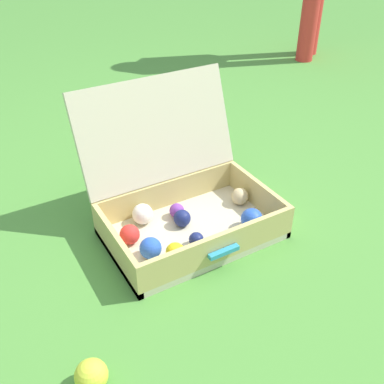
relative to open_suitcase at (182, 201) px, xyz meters
name	(u,v)px	position (x,y,z in m)	size (l,w,h in m)	color
ground_plane	(223,235)	(0.10, -0.12, -0.11)	(16.00, 16.00, 0.00)	#4C8C38
open_suitcase	(182,201)	(0.00, 0.00, 0.00)	(0.60, 0.55, 0.49)	beige
stray_ball_on_grass	(91,375)	(-0.51, -0.45, -0.07)	(0.08, 0.08, 0.08)	#CCDB38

